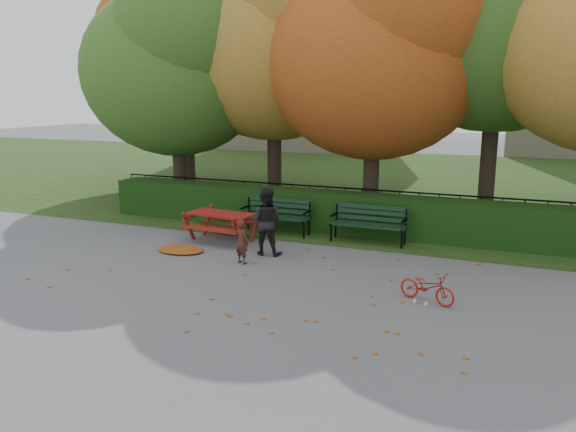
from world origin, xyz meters
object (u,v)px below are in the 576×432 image
at_px(picnic_table, 222,219).
at_px(adult, 266,221).
at_px(tree_a, 180,58).
at_px(bicycle, 427,287).
at_px(bench_right, 369,221).
at_px(tree_b, 281,27).
at_px(tree_c, 386,41).
at_px(child, 242,242).
at_px(bench_left, 276,213).
at_px(tree_f, 189,31).

distance_m(picnic_table, adult, 1.64).
xyz_separation_m(picnic_table, adult, (1.48, -0.68, 0.22)).
distance_m(tree_a, bicycle, 10.68).
bearing_deg(bench_right, tree_b, 139.33).
bearing_deg(tree_c, adult, -110.86).
bearing_deg(bench_right, child, -126.94).
relative_size(tree_c, bench_left, 4.44).
bearing_deg(tree_f, bicycle, -41.67).
bearing_deg(tree_c, tree_a, -176.35).
xyz_separation_m(tree_f, bench_right, (8.23, -5.54, -5.17)).
height_order(tree_b, adult, tree_b).
bearing_deg(bicycle, child, 98.59).
height_order(tree_c, tree_f, tree_f).
bearing_deg(adult, tree_c, -117.96).
bearing_deg(picnic_table, child, -44.18).
height_order(bench_left, child, child).
bearing_deg(picnic_table, tree_f, 130.95).
xyz_separation_m(tree_f, picnic_table, (4.91, -6.73, -5.16)).
distance_m(bench_left, adult, 1.97).
distance_m(tree_f, adult, 10.96).
height_order(tree_a, bicycle, tree_a).
height_order(tree_b, bench_left, tree_b).
distance_m(adult, bicycle, 4.12).
height_order(tree_f, bench_left, tree_f).
relative_size(tree_f, bench_right, 5.10).
distance_m(tree_c, bench_left, 5.31).
xyz_separation_m(tree_b, bench_left, (1.14, -3.04, -4.88)).
relative_size(tree_b, bench_left, 4.88).
relative_size(tree_c, child, 8.56).
xyz_separation_m(bench_left, bench_right, (2.40, 0.00, 0.00)).
relative_size(picnic_table, bicycle, 1.66).
bearing_deg(tree_f, tree_a, -62.02).
distance_m(tree_b, bench_left, 5.87).
height_order(child, adult, adult).
relative_size(tree_f, bench_left, 5.10).
relative_size(tree_b, adult, 5.88).
relative_size(tree_b, bench_right, 4.88).
distance_m(tree_a, bench_left, 5.89).
xyz_separation_m(tree_b, tree_f, (-4.69, 2.49, 0.29)).
xyz_separation_m(bench_left, picnic_table, (-0.92, -1.19, 0.01)).
height_order(tree_a, picnic_table, tree_a).
distance_m(picnic_table, child, 1.98).
bearing_deg(bench_right, bench_left, 180.00).
xyz_separation_m(bench_right, child, (-2.02, -2.69, -0.05)).
bearing_deg(tree_b, picnic_table, -86.99).
bearing_deg(bench_left, picnic_table, -127.71).
distance_m(tree_f, bench_left, 9.56).
relative_size(tree_c, tree_f, 0.87).
bearing_deg(bench_left, adult, -73.37).
xyz_separation_m(tree_a, child, (4.27, -4.56, -4.05)).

